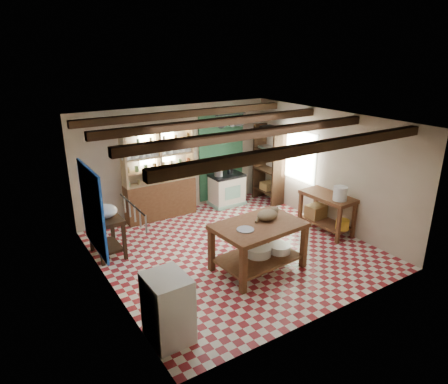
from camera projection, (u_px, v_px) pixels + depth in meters
floor at (234, 250)px, 8.07m from camera, size 5.00×5.00×0.02m
ceiling at (235, 121)px, 7.18m from camera, size 5.00×5.00×0.02m
wall_back at (177, 160)px, 9.61m from camera, size 5.00×0.04×2.60m
wall_front at (333, 238)px, 5.64m from camera, size 5.00×0.04×2.60m
wall_left at (105, 217)px, 6.36m from camera, size 0.04×5.00×2.60m
wall_right at (328, 169)px, 8.88m from camera, size 0.04×5.00×2.60m
ceiling_beams at (235, 127)px, 7.22m from camera, size 5.00×3.80×0.15m
blue_wall_patch at (92, 210)px, 7.16m from camera, size 0.04×1.40×1.60m
green_wall_patch at (221, 155)px, 10.23m from camera, size 1.30×0.04×2.30m
window_back at (157, 146)px, 9.20m from camera, size 0.90×0.02×0.80m
window_right at (297, 155)px, 9.63m from camera, size 0.02×1.30×1.20m
utensil_rail at (133, 213)px, 5.27m from camera, size 0.06×0.90×0.28m
pot_rack at (230, 121)px, 9.58m from camera, size 0.86×0.12×0.36m
shelving_unit at (159, 173)px, 9.25m from camera, size 1.70×0.34×2.20m
tall_rack at (269, 165)px, 10.30m from camera, size 0.40×0.86×2.00m
work_table at (258, 246)px, 7.23m from camera, size 1.64×1.15×0.89m
stove at (227, 190)px, 10.24m from camera, size 0.84×0.57×0.82m
prep_table at (107, 236)px, 7.72m from camera, size 0.56×0.80×0.80m
white_cabinet at (168, 308)px, 5.44m from camera, size 0.56×0.66×0.98m
right_counter at (326, 213)px, 8.72m from camera, size 0.65×1.23×0.86m
cat at (268, 215)px, 7.22m from camera, size 0.48×0.41×0.19m
steel_tray at (245, 230)px, 6.84m from camera, size 0.32×0.32×0.02m
basin_large at (258, 251)px, 7.34m from camera, size 0.52×0.52×0.17m
basin_small at (280, 248)px, 7.45m from camera, size 0.44×0.44×0.14m
kettle_left at (218, 171)px, 9.94m from camera, size 0.22×0.22×0.25m
kettle_right at (230, 170)px, 10.12m from camera, size 0.15×0.15×0.19m
enamel_bowl at (104, 211)px, 7.55m from camera, size 0.49×0.49×0.24m
white_bucket at (340, 193)px, 8.23m from camera, size 0.30×0.30×0.29m
wicker_basket at (316, 211)px, 8.97m from camera, size 0.43×0.35×0.29m
yellow_tub at (342, 224)px, 8.41m from camera, size 0.29×0.29×0.21m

